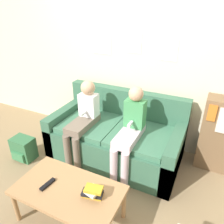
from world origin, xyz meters
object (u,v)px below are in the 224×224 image
(person_left, at_px, (83,118))
(tv_remote, at_px, (48,184))
(person_right, at_px, (130,129))
(backpack, at_px, (24,149))
(coffee_table, at_px, (69,192))
(bookshelf, at_px, (218,134))
(couch, at_px, (116,138))

(person_left, height_order, tv_remote, person_left)
(person_right, height_order, backpack, person_right)
(coffee_table, height_order, backpack, coffee_table)
(person_right, relative_size, bookshelf, 1.14)
(backpack, bearing_deg, tv_remote, -30.31)
(tv_remote, xyz_separation_m, backpack, (-0.94, 0.55, -0.26))
(person_left, relative_size, bookshelf, 1.11)
(person_left, relative_size, person_right, 0.97)
(person_left, height_order, backpack, person_left)
(person_right, distance_m, tv_remote, 1.09)
(person_left, xyz_separation_m, person_right, (0.65, 0.00, 0.01))
(tv_remote, bearing_deg, person_left, 108.58)
(couch, relative_size, backpack, 5.45)
(coffee_table, xyz_separation_m, bookshelf, (1.22, 1.49, 0.13))
(person_right, bearing_deg, coffee_table, -105.57)
(person_right, relative_size, backpack, 3.47)
(person_left, height_order, person_right, person_right)
(person_right, height_order, bookshelf, person_right)
(coffee_table, height_order, person_right, person_right)
(person_left, distance_m, backpack, 0.97)
(couch, relative_size, coffee_table, 1.71)
(coffee_table, distance_m, person_right, 0.99)
(coffee_table, xyz_separation_m, tv_remote, (-0.20, -0.05, 0.05))
(person_left, bearing_deg, tv_remote, -78.57)
(couch, bearing_deg, coffee_table, -88.93)
(couch, distance_m, person_left, 0.54)
(tv_remote, bearing_deg, coffee_table, 20.09)
(tv_remote, xyz_separation_m, bookshelf, (1.42, 1.53, 0.07))
(coffee_table, distance_m, person_left, 1.03)
(couch, height_order, backpack, couch)
(person_left, distance_m, bookshelf, 1.72)
(coffee_table, xyz_separation_m, backpack, (-1.15, 0.51, -0.21))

